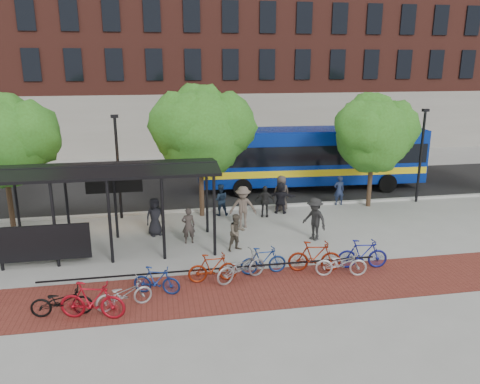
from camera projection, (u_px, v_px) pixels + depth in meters
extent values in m
plane|color=#9E9E99|center=(276.00, 234.00, 21.13)|extent=(160.00, 160.00, 0.00)
cube|color=black|center=(243.00, 189.00, 28.71)|extent=(160.00, 8.00, 0.01)
cube|color=#B7B7B2|center=(257.00, 207.00, 24.91)|extent=(160.00, 0.25, 0.12)
cube|color=maroon|center=(255.00, 289.00, 16.05)|extent=(24.00, 3.00, 0.01)
cube|color=black|center=(215.00, 280.00, 16.68)|extent=(12.00, 0.05, 0.95)
cube|color=brown|center=(311.00, 35.00, 44.79)|extent=(55.00, 14.00, 20.00)
cylinder|color=black|center=(17.00, 207.00, 19.61)|extent=(0.12, 0.12, 3.30)
cylinder|color=black|center=(54.00, 225.00, 17.40)|extent=(0.12, 0.12, 3.30)
cylinder|color=black|center=(67.00, 204.00, 19.95)|extent=(0.12, 0.12, 3.30)
cylinder|color=black|center=(110.00, 222.00, 17.74)|extent=(0.12, 0.12, 3.30)
cylinder|color=black|center=(115.00, 202.00, 20.30)|extent=(0.12, 0.12, 3.30)
cylinder|color=black|center=(163.00, 219.00, 18.08)|extent=(0.12, 0.12, 3.30)
cylinder|color=black|center=(162.00, 200.00, 20.64)|extent=(0.12, 0.12, 3.30)
cylinder|color=black|center=(214.00, 216.00, 18.42)|extent=(0.12, 0.12, 3.30)
cylinder|color=black|center=(207.00, 197.00, 20.98)|extent=(0.12, 0.12, 3.30)
cube|color=black|center=(28.00, 244.00, 17.35)|extent=(4.50, 0.08, 1.40)
cube|color=black|center=(81.00, 173.00, 17.70)|extent=(10.60, 1.65, 0.29)
cube|color=black|center=(86.00, 166.00, 19.02)|extent=(10.60, 1.65, 0.29)
cube|color=black|center=(89.00, 171.00, 19.80)|extent=(9.00, 0.10, 0.40)
cube|color=black|center=(114.00, 185.00, 20.19)|extent=(2.40, 0.12, 0.70)
cube|color=#FF7200|center=(114.00, 184.00, 20.26)|extent=(2.20, 0.02, 0.55)
cylinder|color=#382619|center=(10.00, 202.00, 21.89)|extent=(0.24, 0.24, 2.38)
sphere|color=#31651B|center=(2.00, 143.00, 21.14)|extent=(4.00, 4.00, 4.00)
sphere|color=#31651B|center=(26.00, 135.00, 21.42)|extent=(3.20, 3.20, 3.20)
sphere|color=#31651B|center=(5.00, 124.00, 21.32)|extent=(2.80, 2.80, 2.80)
cylinder|color=#382619|center=(202.00, 191.00, 23.41)|extent=(0.24, 0.24, 2.52)
sphere|color=#31651B|center=(200.00, 133.00, 22.61)|extent=(4.20, 4.20, 4.20)
sphere|color=#31651B|center=(221.00, 126.00, 22.90)|extent=(3.36, 3.36, 3.36)
sphere|color=#31651B|center=(183.00, 126.00, 22.08)|extent=(3.15, 3.15, 3.15)
sphere|color=#31651B|center=(201.00, 115.00, 22.80)|extent=(2.94, 2.94, 2.94)
cylinder|color=#382619|center=(370.00, 186.00, 24.98)|extent=(0.24, 0.24, 2.27)
sphere|color=#31651B|center=(373.00, 136.00, 24.26)|extent=(3.80, 3.80, 3.80)
sphere|color=#31651B|center=(389.00, 129.00, 24.53)|extent=(3.04, 3.04, 3.04)
sphere|color=#31651B|center=(363.00, 130.00, 23.74)|extent=(2.85, 2.85, 2.85)
sphere|color=#31651B|center=(373.00, 120.00, 24.44)|extent=(2.66, 2.66, 2.66)
cylinder|color=black|center=(118.00, 169.00, 22.67)|extent=(0.14, 0.14, 5.00)
cube|color=black|center=(114.00, 116.00, 21.99)|extent=(0.35, 0.20, 0.15)
cylinder|color=black|center=(421.00, 158.00, 25.41)|extent=(0.14, 0.14, 5.00)
cube|color=black|center=(426.00, 110.00, 24.72)|extent=(0.35, 0.20, 0.15)
cube|color=navy|center=(311.00, 155.00, 28.26)|extent=(13.72, 3.64, 3.11)
cube|color=black|center=(311.00, 151.00, 28.19)|extent=(13.45, 3.66, 1.13)
cube|color=yellow|center=(310.00, 168.00, 28.47)|extent=(13.58, 3.68, 0.40)
cube|color=navy|center=(312.00, 131.00, 27.86)|extent=(13.43, 3.33, 0.20)
cylinder|color=black|center=(243.00, 188.00, 26.74)|extent=(1.10, 0.37, 1.09)
cylinder|color=black|center=(236.00, 176.00, 29.55)|extent=(1.10, 0.37, 1.09)
cylinder|color=black|center=(387.00, 183.00, 27.80)|extent=(1.10, 0.37, 1.09)
cylinder|color=black|center=(368.00, 172.00, 30.61)|extent=(1.10, 0.37, 1.09)
imported|color=black|center=(62.00, 301.00, 14.26)|extent=(1.85, 0.67, 0.96)
imported|color=maroon|center=(92.00, 300.00, 14.05)|extent=(2.09, 1.01, 1.21)
imported|color=#A4A4A6|center=(124.00, 294.00, 14.72)|extent=(1.89, 1.12, 0.94)
imported|color=navy|center=(157.00, 280.00, 15.60)|extent=(1.68, 0.96, 0.98)
imported|color=maroon|center=(213.00, 268.00, 16.45)|extent=(1.77, 0.52, 1.06)
imported|color=gray|center=(241.00, 267.00, 16.55)|extent=(2.12, 1.45, 1.06)
imported|color=navy|center=(263.00, 261.00, 17.08)|extent=(1.74, 0.54, 1.04)
imported|color=maroon|center=(315.00, 256.00, 17.26)|extent=(2.04, 0.88, 1.18)
imported|color=#BDBDC0|center=(341.00, 263.00, 16.92)|extent=(1.96, 0.95, 0.98)
imported|color=navy|center=(362.00, 254.00, 17.54)|extent=(1.95, 0.80, 1.14)
imported|color=black|center=(155.00, 217.00, 20.82)|extent=(0.99, 0.82, 1.73)
imported|color=#3A322E|center=(188.00, 226.00, 19.92)|extent=(0.58, 0.39, 1.58)
imported|color=#1A283D|center=(220.00, 200.00, 23.57)|extent=(0.81, 0.64, 1.62)
imported|color=brown|center=(243.00, 207.00, 21.81)|extent=(1.38, 0.93, 1.98)
imported|color=#242424|center=(265.00, 201.00, 23.38)|extent=(1.00, 0.59, 1.59)
imported|color=black|center=(281.00, 198.00, 23.87)|extent=(1.61, 0.92, 1.65)
imported|color=#423935|center=(281.00, 193.00, 24.28)|extent=(0.99, 0.73, 1.87)
imported|color=#1E2846|center=(339.00, 190.00, 25.28)|extent=(0.59, 0.39, 1.62)
imported|color=#50483B|center=(237.00, 232.00, 19.15)|extent=(0.92, 0.83, 1.56)
imported|color=black|center=(314.00, 219.00, 20.27)|extent=(1.23, 1.41, 1.89)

